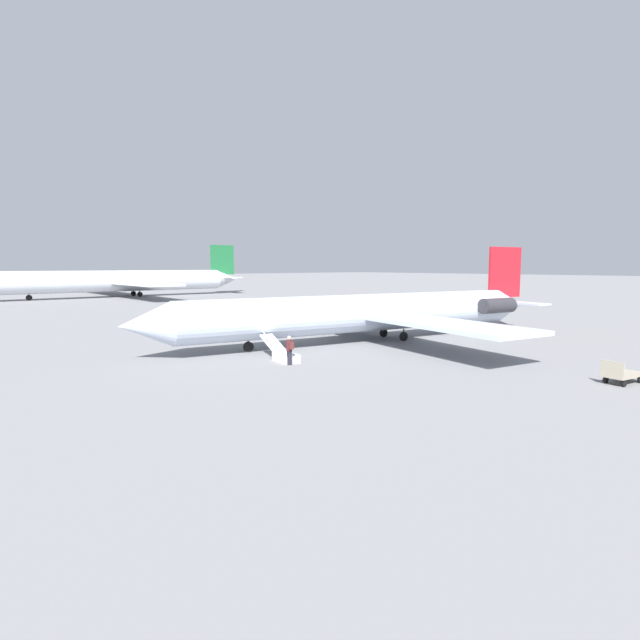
% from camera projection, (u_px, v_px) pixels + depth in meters
% --- Properties ---
extents(ground_plane, '(600.00, 600.00, 0.00)m').
position_uv_depth(ground_plane, '(363.00, 342.00, 38.74)').
color(ground_plane, slate).
extents(airplane_main, '(36.07, 27.84, 7.58)m').
position_uv_depth(airplane_main, '(375.00, 312.00, 39.02)').
color(airplane_main, silver).
rests_on(airplane_main, ground).
extents(airplane_far_left, '(52.20, 39.91, 10.27)m').
position_uv_depth(airplane_far_left, '(118.00, 281.00, 93.53)').
color(airplane_far_left, silver).
rests_on(airplane_far_left, ground).
extents(boarding_stairs, '(1.74, 4.14, 1.83)m').
position_uv_depth(boarding_stairs, '(283.00, 354.00, 30.94)').
color(boarding_stairs, silver).
rests_on(boarding_stairs, ground).
extents(passenger, '(0.39, 0.56, 1.74)m').
position_uv_depth(passenger, '(290.00, 348.00, 29.51)').
color(passenger, '#23232D').
rests_on(passenger, ground).
extents(luggage_cart, '(2.34, 1.42, 1.22)m').
position_uv_depth(luggage_cart, '(622.00, 374.00, 24.93)').
color(luggage_cart, '#9E937F').
rests_on(luggage_cart, ground).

